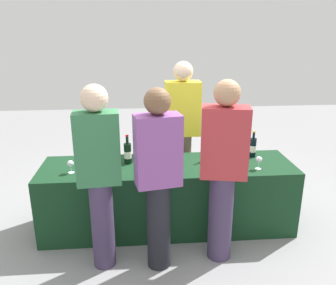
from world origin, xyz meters
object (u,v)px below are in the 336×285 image
Objects in this scene: guest_2 at (223,167)px; wine_bottle_1 at (116,152)px; wine_bottle_5 at (213,150)px; wine_glass_2 at (149,161)px; guest_1 at (158,175)px; server_pouring at (182,128)px; wine_bottle_3 at (162,149)px; wine_glass_5 at (259,160)px; guest_0 at (99,172)px; wine_bottle_4 at (178,152)px; ice_bucket at (237,154)px; wine_bottle_6 at (253,147)px; wine_glass_1 at (101,163)px; wine_glass_4 at (214,161)px; wine_bottle_0 at (106,151)px; wine_bottle_2 at (128,153)px; menu_board at (220,160)px; wine_glass_0 at (70,164)px; wine_glass_3 at (166,162)px.

wine_bottle_1 is at bearing 154.50° from guest_2.
wine_glass_2 is at bearing -159.13° from wine_bottle_5.
server_pouring is at bearing 63.45° from guest_1.
server_pouring is (0.28, 0.45, 0.11)m from wine_bottle_3.
guest_0 is at bearing -164.69° from wine_glass_5.
ice_bucket is (0.64, -0.02, -0.03)m from wine_bottle_4.
wine_bottle_6 reaches higher than wine_bottle_4.
wine_bottle_5 is at bearing 165.97° from ice_bucket.
wine_glass_1 is 1.13m from wine_glass_4.
wine_glass_5 is (0.97, -0.38, -0.02)m from wine_bottle_3.
wine_bottle_6 is 0.18× the size of guest_0.
wine_bottle_2 is (0.23, -0.09, 0.01)m from wine_bottle_0.
guest_2 reaches higher than menu_board.
wine_glass_0 is 0.58× the size of ice_bucket.
wine_glass_4 is 0.08× the size of guest_1.
wine_bottle_6 is 0.62m from wine_glass_4.
guest_2 reaches higher than wine_glass_3.
wine_bottle_1 is 0.91m from guest_1.
wine_bottle_2 is at bearing 152.92° from guest_2.
ice_bucket reaches higher than wine_glass_1.
wine_bottle_1 reaches higher than wine_glass_4.
wine_bottle_1 is 0.14m from wine_bottle_2.
guest_2 is at bearing -57.38° from wine_bottle_3.
wine_bottle_5 is 2.22× the size of wine_glass_1.
server_pouring is at bearing 61.06° from wine_glass_2.
server_pouring reaches higher than wine_bottle_0.
guest_0 is at bearing -126.28° from wine_bottle_3.
wine_bottle_4 is at bearing 0.78° from wine_bottle_2.
wine_glass_3 reaches higher than menu_board.
menu_board is (0.03, 0.86, -0.41)m from ice_bucket.
server_pouring is (0.12, 0.55, 0.12)m from wine_bottle_4.
wine_glass_2 is 1.11× the size of wine_glass_4.
wine_bottle_6 reaches higher than ice_bucket.
wine_glass_3 is 1.03× the size of wine_glass_4.
wine_glass_2 is 0.53m from guest_1.
menu_board is at bearing 46.97° from wine_glass_2.
wine_glass_2 is at bearing -0.88° from wine_glass_0.
wine_glass_3 is (0.51, -0.32, -0.00)m from wine_bottle_1.
menu_board is at bearing 48.94° from guest_1.
guest_1 reaches higher than wine_bottle_6.
wine_bottle_3 is 2.07× the size of wine_glass_2.
guest_2 is at bearing -115.45° from ice_bucket.
ice_bucket is 0.79m from server_pouring.
ice_bucket reaches higher than wine_glass_4.
guest_2 is at bearing -34.70° from wine_bottle_0.
wine_glass_2 is at bearing 177.62° from wine_glass_5.
wine_glass_1 is at bearing -169.31° from wine_bottle_6.
server_pouring reaches higher than wine_bottle_5.
ice_bucket is at bearing -154.19° from wine_bottle_6.
wine_bottle_0 is at bearing -178.53° from wine_bottle_3.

